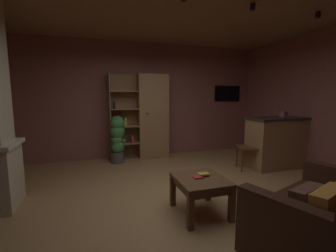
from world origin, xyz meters
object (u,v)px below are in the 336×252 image
(bookshelf_cabinet, at_px, (149,117))
(coffee_table, at_px, (200,185))
(table_book_1, at_px, (204,174))
(wall_mounted_tv, at_px, (227,94))
(kitchen_bar_counter, at_px, (281,142))
(leather_couch, at_px, (327,219))
(table_book_0, at_px, (198,177))
(tissue_box, at_px, (284,114))
(dining_chair, at_px, (253,144))
(potted_floor_plant, at_px, (117,137))

(bookshelf_cabinet, height_order, coffee_table, bookshelf_cabinet)
(table_book_1, distance_m, wall_mounted_tv, 3.90)
(kitchen_bar_counter, relative_size, coffee_table, 2.11)
(coffee_table, bearing_deg, leather_couch, -48.88)
(table_book_0, bearing_deg, wall_mounted_tv, 52.81)
(leather_couch, distance_m, wall_mounted_tv, 4.51)
(tissue_box, distance_m, dining_chair, 1.01)
(table_book_1, xyz_separation_m, potted_floor_plant, (-0.86, 2.62, 0.08))
(potted_floor_plant, relative_size, wall_mounted_tv, 1.40)
(kitchen_bar_counter, bearing_deg, tissue_box, 36.05)
(bookshelf_cabinet, distance_m, kitchen_bar_counter, 3.01)
(leather_couch, bearing_deg, potted_floor_plant, 114.62)
(table_book_0, distance_m, table_book_1, 0.11)
(bookshelf_cabinet, distance_m, tissue_box, 3.03)
(tissue_box, xyz_separation_m, potted_floor_plant, (-3.43, 1.30, -0.54))
(coffee_table, bearing_deg, table_book_0, 171.94)
(kitchen_bar_counter, relative_size, table_book_0, 12.59)
(coffee_table, bearing_deg, wall_mounted_tv, 53.29)
(kitchen_bar_counter, xyz_separation_m, dining_chair, (-0.70, 0.02, -0.01))
(coffee_table, bearing_deg, tissue_box, 27.48)
(dining_chair, bearing_deg, table_book_0, -144.92)
(tissue_box, distance_m, wall_mounted_tv, 1.79)
(kitchen_bar_counter, bearing_deg, wall_mounted_tv, 97.28)
(bookshelf_cabinet, relative_size, tissue_box, 16.90)
(bookshelf_cabinet, relative_size, coffee_table, 2.89)
(leather_couch, height_order, potted_floor_plant, potted_floor_plant)
(coffee_table, relative_size, dining_chair, 0.76)
(potted_floor_plant, distance_m, wall_mounted_tv, 3.26)
(leather_couch, distance_m, dining_chair, 2.52)
(table_book_1, bearing_deg, kitchen_bar_counter, 26.81)
(tissue_box, bearing_deg, potted_floor_plant, 159.30)
(dining_chair, bearing_deg, kitchen_bar_counter, -1.93)
(tissue_box, height_order, leather_couch, tissue_box)
(kitchen_bar_counter, xyz_separation_m, tissue_box, (0.12, 0.08, 0.59))
(bookshelf_cabinet, height_order, leather_couch, bookshelf_cabinet)
(coffee_table, height_order, wall_mounted_tv, wall_mounted_tv)
(leather_couch, bearing_deg, table_book_1, 127.79)
(tissue_box, bearing_deg, wall_mounted_tv, 101.41)
(table_book_0, xyz_separation_m, potted_floor_plant, (-0.76, 2.66, 0.10))
(coffee_table, bearing_deg, bookshelf_cabinet, 90.11)
(table_book_1, bearing_deg, dining_chair, 35.74)
(bookshelf_cabinet, relative_size, kitchen_bar_counter, 1.37)
(table_book_0, height_order, dining_chair, dining_chair)
(potted_floor_plant, bearing_deg, table_book_0, -74.07)
(dining_chair, bearing_deg, tissue_box, 4.24)
(bookshelf_cabinet, xyz_separation_m, dining_chair, (1.82, -1.55, -0.47))
(tissue_box, bearing_deg, kitchen_bar_counter, -143.95)
(leather_couch, xyz_separation_m, wall_mounted_tv, (1.39, 4.09, 1.27))
(kitchen_bar_counter, distance_m, wall_mounted_tv, 2.08)
(kitchen_bar_counter, distance_m, leather_couch, 2.83)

